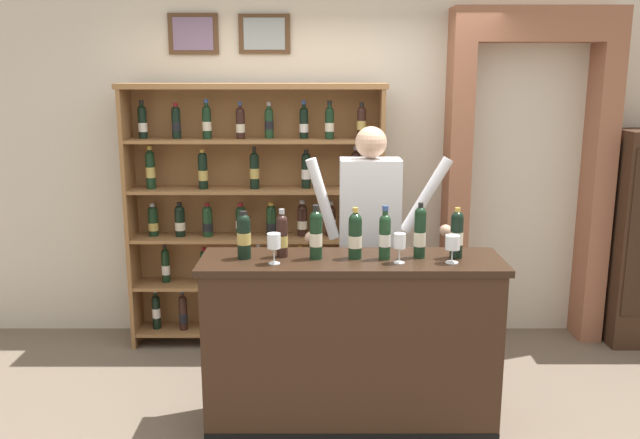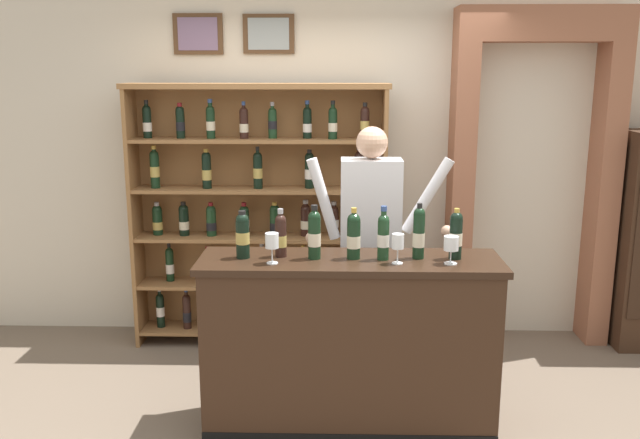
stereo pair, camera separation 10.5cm
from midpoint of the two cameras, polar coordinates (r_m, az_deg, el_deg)
The scene contains 16 objects.
ground_plane at distance 4.27m, azimuth -0.19°, elevation -17.11°, with size 14.00×14.00×0.02m, color #6B5B4C.
back_wall at distance 5.38m, azimuth -0.18°, elevation 6.37°, with size 12.00×0.19×3.04m.
wine_shelf at distance 5.16m, azimuth -6.12°, elevation 0.80°, with size 1.95×0.32×2.01m.
archway_doorway at distance 5.48m, azimuth 16.28°, elevation 4.80°, with size 1.25×0.45×2.55m.
tasting_counter at distance 4.03m, azimuth 1.77°, elevation -10.52°, with size 1.74×0.50×1.05m.
shopkeeper at distance 4.38m, azimuth 3.48°, elevation -0.92°, with size 0.96×0.22×1.76m.
tasting_bottle_bianco at distance 3.86m, azimuth -7.32°, elevation -1.29°, with size 0.08×0.08×0.28m.
tasting_bottle_super_tuscan at distance 3.87m, azimuth -4.09°, elevation -1.32°, with size 0.07×0.07×0.28m.
tasting_bottle_brunello at distance 3.82m, azimuth -1.22°, elevation -1.19°, with size 0.07×0.07×0.31m.
tasting_bottle_vin_santo at distance 3.83m, azimuth 2.13°, elevation -1.33°, with size 0.08×0.08×0.30m.
tasting_bottle_chianti at distance 3.82m, azimuth 4.64°, elevation -1.31°, with size 0.07×0.07×0.31m.
tasting_bottle_prosecco at distance 3.87m, azimuth 7.60°, elevation -1.06°, with size 0.07×0.07×0.32m.
tasting_bottle_rosso at distance 3.91m, azimuth 10.65°, elevation -1.18°, with size 0.07×0.07×0.29m.
wine_glass_center at distance 3.81m, azimuth 10.29°, elevation -2.06°, with size 0.08×0.08×0.16m.
wine_glass_spare at distance 3.74m, azimuth -4.81°, elevation -1.96°, with size 0.08×0.08×0.17m.
wine_glass_right at distance 3.76m, azimuth 5.88°, elevation -1.90°, with size 0.07×0.07×0.17m.
Camera 1 is at (-0.04, -3.71, 2.11)m, focal length 37.84 mm.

